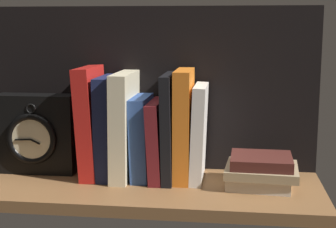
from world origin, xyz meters
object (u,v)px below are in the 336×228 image
Objects in this scene: book_blue_modern at (142,137)px; book_red_requiem at (92,122)px; book_cream_twain at (125,125)px; book_white_catcher at (199,133)px; book_maroon_dawkins at (157,140)px; book_black_skeptic at (170,127)px; book_navy_bierce at (108,127)px; book_stack_side at (261,171)px; framed_clock at (36,134)px; book_orange_pandolfini at (184,125)px.

book_red_requiem is at bearing 180.00° from book_blue_modern.
book_cream_twain is 1.12× the size of book_white_catcher.
book_white_catcher is (24.74, 0.00, -1.86)cm from book_red_requiem.
book_black_skeptic is (2.78, 0.00, 3.06)cm from book_maroon_dawkins.
book_cream_twain reaches higher than book_black_skeptic.
book_cream_twain is at bearing 180.00° from book_black_skeptic.
book_navy_bierce is 11.79cm from book_maroon_dawkins.
book_stack_side is at bearing -5.03° from book_red_requiem.
book_red_requiem is 1.06× the size of book_black_skeptic.
book_navy_bierce is at bearing 180.00° from book_blue_modern.
book_red_requiem reaches higher than book_white_catcher.
book_red_requiem is 1.55× the size of book_stack_side.
book_blue_modern is at bearing 0.00° from book_navy_bierce.
book_navy_bierce is at bearing 0.00° from book_red_requiem.
framed_clock is at bearing 179.12° from book_maroon_dawkins.
book_orange_pandolfini is (5.99, 0.00, 3.55)cm from book_maroon_dawkins.
book_blue_modern is at bearing 180.00° from book_black_skeptic.
book_black_skeptic is at bearing -0.80° from framed_clock.
book_white_catcher is (12.96, 0.00, 1.42)cm from book_blue_modern.
book_maroon_dawkins is 6.96cm from book_orange_pandolfini.
book_cream_twain is at bearing 180.00° from book_maroon_dawkins.
book_blue_modern is 1.05× the size of book_maroon_dawkins.
book_orange_pandolfini reaches higher than book_stack_side.
book_navy_bierce is 35.74cm from book_stack_side.
framed_clock is at bearing 178.13° from book_red_requiem.
book_blue_modern is at bearing 180.00° from book_white_catcher.
book_black_skeptic reaches higher than book_navy_bierce.
book_blue_modern reaches higher than book_maroon_dawkins.
book_blue_modern is 1.00× the size of framed_clock.
book_blue_modern is 25.41cm from framed_clock.
book_blue_modern is at bearing 172.77° from book_stack_side.
book_black_skeptic is at bearing 0.00° from book_maroon_dawkins.
book_red_requiem is 1.17× the size of book_white_catcher.
book_cream_twain is (3.90, 0.00, 0.43)cm from book_navy_bierce.
book_maroon_dawkins is (3.51, 0.00, -0.46)cm from book_blue_modern.
book_stack_side is (34.61, -3.38, -8.23)cm from book_navy_bierce.
book_black_skeptic reaches higher than book_white_catcher.
book_white_catcher reaches higher than book_maroon_dawkins.
framed_clock reaches higher than book_maroon_dawkins.
framed_clock is (-31.69, 0.44, -2.70)cm from book_black_skeptic.
book_white_catcher is at bearing 0.00° from book_red_requiem.
book_maroon_dawkins is at bearing 0.00° from book_navy_bierce.
book_black_skeptic is 0.96× the size of book_orange_pandolfini.
book_cream_twain reaches higher than book_navy_bierce.
book_white_catcher is at bearing 166.13° from book_stack_side.
framed_clock is (-34.91, 0.44, -3.18)cm from book_orange_pandolfini.
book_navy_bierce reaches higher than book_white_catcher.
book_white_catcher is 15.93cm from book_stack_side.
framed_clock is 1.14× the size of book_stack_side.
book_white_catcher is at bearing 0.00° from book_blue_modern.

